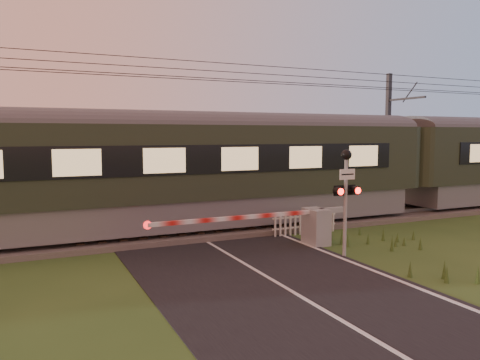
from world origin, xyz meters
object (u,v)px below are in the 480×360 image
boom_gate (309,225)px  crossing_signal (346,183)px  picket_fence (305,223)px  catenary_mast (389,137)px  train (400,163)px

boom_gate → crossing_signal: (0.19, -1.61, 1.49)m
boom_gate → picket_fence: 1.67m
boom_gate → catenary_mast: size_ratio=1.02×
crossing_signal → picket_fence: (0.60, 3.06, -1.72)m
train → picket_fence: size_ratio=16.51×
crossing_signal → boom_gate: bearing=96.6°
train → catenary_mast: bearing=58.7°
train → crossing_signal: bearing=-143.6°
crossing_signal → catenary_mast: bearing=41.7°
boom_gate → catenary_mast: catenary_mast is taller
crossing_signal → catenary_mast: catenary_mast is taller
boom_gate → catenary_mast: (8.25, 5.57, 2.75)m
train → boom_gate: 7.84m
train → crossing_signal: size_ratio=13.93×
train → catenary_mast: catenary_mast is taller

